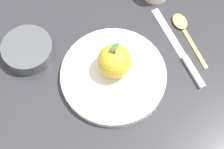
{
  "coord_description": "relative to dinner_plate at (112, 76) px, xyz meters",
  "views": [
    {
      "loc": [
        -0.32,
        -0.0,
        0.71
      ],
      "look_at": [
        -0.0,
        0.01,
        0.02
      ],
      "focal_mm": 54.14,
      "sensor_mm": 36.0,
      "label": 1
    }
  ],
  "objects": [
    {
      "name": "dinner_plate",
      "position": [
        0.0,
        0.0,
        0.0
      ],
      "size": [
        0.24,
        0.24,
        0.02
      ],
      "color": "white",
      "rests_on": "ground_plane"
    },
    {
      "name": "ground_plane",
      "position": [
        0.0,
        -0.01,
        -0.01
      ],
      "size": [
        2.4,
        2.4,
        0.0
      ],
      "primitive_type": "plane",
      "color": "#2D2D33"
    },
    {
      "name": "spoon",
      "position": [
        0.14,
        -0.16,
        -0.01
      ],
      "size": [
        0.15,
        0.09,
        0.01
      ],
      "color": "#D8B766",
      "rests_on": "ground_plane"
    },
    {
      "name": "side_bowl",
      "position": [
        0.05,
        0.2,
        0.01
      ],
      "size": [
        0.12,
        0.12,
        0.04
      ],
      "color": "#4C5156",
      "rests_on": "ground_plane"
    },
    {
      "name": "apple",
      "position": [
        0.01,
        -0.0,
        0.05
      ],
      "size": [
        0.08,
        0.08,
        0.09
      ],
      "color": "gold",
      "rests_on": "dinner_plate"
    },
    {
      "name": "knife",
      "position": [
        0.07,
        -0.16,
        -0.01
      ],
      "size": [
        0.22,
        0.12,
        0.01
      ],
      "color": "silver",
      "rests_on": "ground_plane"
    }
  ]
}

